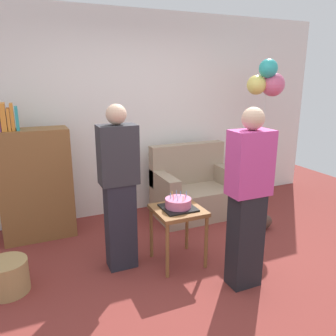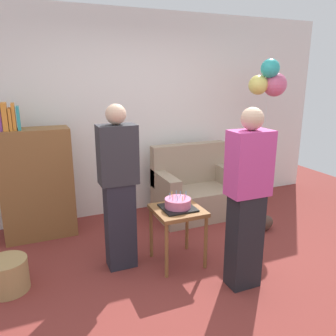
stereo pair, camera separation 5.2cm
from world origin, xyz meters
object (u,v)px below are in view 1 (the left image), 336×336
object	(u,v)px
side_table	(178,217)
wicker_basket	(8,277)
birthday_cake	(178,204)
balloon_bunch	(267,81)
couch	(194,191)
bookshelf	(35,183)
person_blowing_candles	(119,188)
handbag	(262,222)
person_holding_cake	(248,199)

from	to	relation	value
side_table	wicker_basket	world-z (taller)	side_table
birthday_cake	balloon_bunch	xyz separation A→B (m)	(1.69, 0.84, 1.16)
couch	balloon_bunch	distance (m)	1.75
bookshelf	balloon_bunch	distance (m)	3.18
birthday_cake	person_blowing_candles	size ratio (longest dim) A/B	0.20
balloon_bunch	handbag	bearing A→B (deg)	-124.32
person_blowing_candles	wicker_basket	xyz separation A→B (m)	(-1.05, -0.01, -0.68)
birthday_cake	person_holding_cake	xyz separation A→B (m)	(0.39, -0.59, 0.19)
bookshelf	side_table	xyz separation A→B (m)	(1.26, -1.20, -0.17)
bookshelf	handbag	xyz separation A→B (m)	(2.55, -0.95, -0.57)
person_holding_cake	handbag	xyz separation A→B (m)	(0.90, 0.84, -0.73)
person_blowing_candles	balloon_bunch	xyz separation A→B (m)	(2.24, 0.67, 0.97)
side_table	birthday_cake	world-z (taller)	birthday_cake
couch	person_holding_cake	size ratio (longest dim) A/B	0.67
wicker_basket	handbag	xyz separation A→B (m)	(2.89, 0.09, -0.05)
wicker_basket	handbag	bearing A→B (deg)	1.79
person_holding_cake	handbag	bearing A→B (deg)	-136.14
person_holding_cake	handbag	world-z (taller)	person_holding_cake
couch	wicker_basket	size ratio (longest dim) A/B	3.06
side_table	person_holding_cake	xyz separation A→B (m)	(0.39, -0.59, 0.33)
handbag	balloon_bunch	bearing A→B (deg)	55.68
birthday_cake	person_holding_cake	bearing A→B (deg)	-56.40
person_holding_cake	person_blowing_candles	bearing A→B (deg)	-37.68
couch	person_blowing_candles	distance (m)	1.65
couch	person_holding_cake	world-z (taller)	person_holding_cake
person_blowing_candles	wicker_basket	distance (m)	1.25
side_table	handbag	bearing A→B (deg)	10.94
bookshelf	birthday_cake	size ratio (longest dim) A/B	5.01
couch	birthday_cake	xyz separation A→B (m)	(-0.75, -1.06, 0.30)
bookshelf	handbag	distance (m)	2.78
person_blowing_candles	balloon_bunch	world-z (taller)	balloon_bunch
couch	balloon_bunch	xyz separation A→B (m)	(0.94, -0.22, 1.46)
couch	side_table	xyz separation A→B (m)	(-0.75, -1.06, 0.16)
person_holding_cake	wicker_basket	distance (m)	2.23
birthday_cake	balloon_bunch	world-z (taller)	balloon_bunch
bookshelf	person_holding_cake	distance (m)	2.44
wicker_basket	balloon_bunch	xyz separation A→B (m)	(3.29, 0.68, 1.65)
couch	birthday_cake	distance (m)	1.33
side_table	balloon_bunch	distance (m)	2.29
person_blowing_candles	balloon_bunch	size ratio (longest dim) A/B	0.78
balloon_bunch	birthday_cake	bearing A→B (deg)	-153.71
person_holding_cake	balloon_bunch	xyz separation A→B (m)	(1.30, 1.42, 0.97)
balloon_bunch	bookshelf	bearing A→B (deg)	173.03
bookshelf	person_blowing_candles	xyz separation A→B (m)	(0.71, -1.03, 0.16)
side_table	handbag	world-z (taller)	side_table
couch	handbag	distance (m)	1.00
person_holding_cake	couch	bearing A→B (deg)	-101.35
bookshelf	balloon_bunch	xyz separation A→B (m)	(2.95, -0.36, 1.13)
side_table	birthday_cake	xyz separation A→B (m)	(0.00, 0.00, 0.14)
birthday_cake	balloon_bunch	bearing A→B (deg)	26.29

